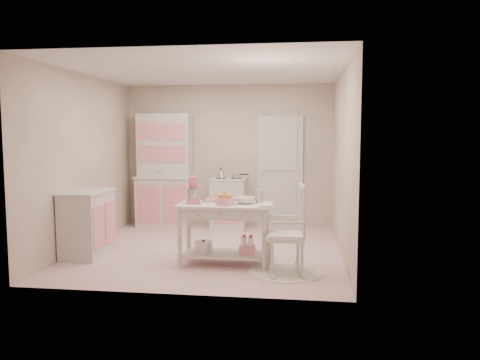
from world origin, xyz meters
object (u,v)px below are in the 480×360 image
object	(u,v)px
hutch	(164,170)
work_table	(225,234)
bread_basket	(225,201)
stove	(229,203)
stand_mixer	(193,190)
rocking_chair	(286,228)
base_cabinet	(87,223)

from	to	relation	value
hutch	work_table	world-z (taller)	hutch
hutch	bread_basket	size ratio (longest dim) A/B	8.32
work_table	bread_basket	size ratio (longest dim) A/B	4.80
stove	stand_mixer	bearing A→B (deg)	-93.08
rocking_chair	work_table	world-z (taller)	rocking_chair
rocking_chair	stand_mixer	xyz separation A→B (m)	(-1.22, 0.28, 0.42)
stove	rocking_chair	size ratio (longest dim) A/B	0.84
stove	work_table	bearing A→B (deg)	-82.61
base_cabinet	bread_basket	bearing A→B (deg)	-6.47
stove	work_table	size ratio (longest dim) A/B	0.77
stand_mixer	bread_basket	bearing A→B (deg)	-22.99
stand_mixer	bread_basket	world-z (taller)	stand_mixer
stove	work_table	xyz separation A→B (m)	(0.30, -2.29, -0.06)
stove	hutch	bearing A→B (deg)	177.61
work_table	stand_mixer	bearing A→B (deg)	177.27
stove	work_table	distance (m)	2.31
hutch	rocking_chair	xyz separation A→B (m)	(2.30, -2.60, -0.49)
base_cabinet	rocking_chair	size ratio (longest dim) A/B	0.84
base_cabinet	work_table	distance (m)	1.98
rocking_chair	bread_basket	world-z (taller)	rocking_chair
hutch	stand_mixer	distance (m)	2.56
rocking_chair	bread_basket	size ratio (longest dim) A/B	4.40
hutch	stand_mixer	bearing A→B (deg)	-65.12
hutch	work_table	bearing A→B (deg)	-57.42
hutch	bread_basket	distance (m)	2.84
hutch	stove	world-z (taller)	hutch
rocking_chair	stove	bearing A→B (deg)	104.73
rocking_chair	work_table	size ratio (longest dim) A/B	0.92
bread_basket	work_table	bearing A→B (deg)	111.80
hutch	work_table	distance (m)	2.85
hutch	stove	xyz separation A→B (m)	(1.20, -0.05, -0.58)
stand_mixer	bread_basket	size ratio (longest dim) A/B	1.36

